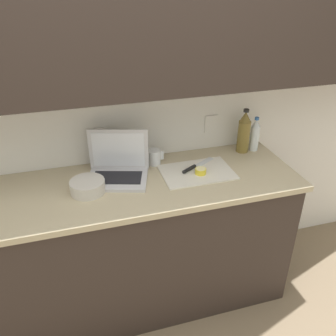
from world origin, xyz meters
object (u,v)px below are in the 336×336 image
Objects in this scene: bottle_green_soda at (244,132)px; measuring_cup at (154,157)px; bowl_white at (88,186)px; laptop at (118,167)px; knife at (193,167)px; cutting_board at (197,172)px; lemon_half_cut at (201,171)px; bottle_oil_tall at (255,135)px.

measuring_cup is (-0.62, -0.01, -0.09)m from bottle_green_soda.
laptop is at bearing 32.75° from bowl_white.
bottle_green_soda is at bearing -10.58° from knife.
cutting_board is 0.04m from lemon_half_cut.
bottle_oil_tall is (0.48, 0.22, 0.08)m from lemon_half_cut.
lemon_half_cut is 0.32m from measuring_cup.
cutting_board is at bearing -158.35° from bottle_oil_tall.
cutting_board is 0.29m from measuring_cup.
laptop reaches higher than knife.
bottle_green_soda is (0.39, 0.22, 0.11)m from lemon_half_cut.
cutting_board is at bearing -39.66° from measuring_cup.
knife is at bearing 107.24° from lemon_half_cut.
cutting_board is (0.47, -0.09, -0.06)m from laptop.
bowl_white reaches higher than cutting_board.
bottle_green_soda is at bearing 29.73° from lemon_half_cut.
lemon_half_cut is 0.46m from bottle_green_soda.
laptop is at bearing 165.76° from lemon_half_cut.
cutting_board is 1.69× the size of knife.
cutting_board is at bearing -105.30° from knife.
knife is at bearing 10.67° from laptop.
measuring_cup is 0.54× the size of bowl_white.
lemon_half_cut is at bearing -103.33° from knife.
bottle_oil_tall is 0.71m from measuring_cup.
bottle_oil_tall is at bearing 11.01° from bowl_white.
bowl_white is (-1.06, -0.22, -0.10)m from bottle_green_soda.
bottle_oil_tall reaches higher than lemon_half_cut.
measuring_cup reaches higher than lemon_half_cut.
cutting_board is at bearing 2.64° from bowl_white.
laptop is 1.37× the size of bottle_green_soda.
bowl_white is at bearing -168.99° from bottle_oil_tall.
knife is at bearing -163.23° from bottle_oil_tall.
knife is 2.47× the size of measuring_cup.
cutting_board is at bearing 5.72° from laptop.
lemon_half_cut is (0.02, -0.07, 0.01)m from knife.
bottle_oil_tall is at bearing 0.60° from measuring_cup.
cutting_board is 2.24× the size of bowl_white.
laptop is 0.26m from measuring_cup.
measuring_cup is 0.49m from bowl_white.
knife is (-0.01, 0.04, 0.01)m from cutting_board.
laptop is 0.23m from bowl_white.
bottle_green_soda reaches higher than bowl_white.
bottle_green_soda is 0.09m from bottle_oil_tall.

